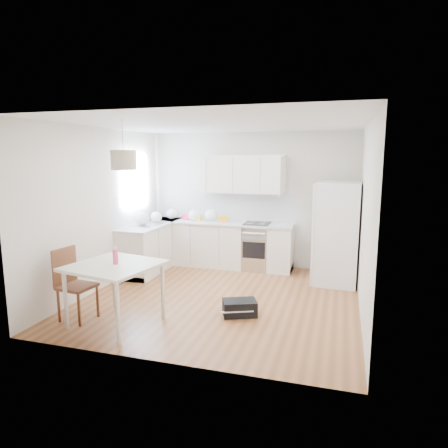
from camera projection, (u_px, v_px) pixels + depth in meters
name	position (u px, v px, depth m)	size (l,w,h in m)	color
floor	(221.00, 298.00, 6.35)	(4.20, 4.20, 0.00)	brown
ceiling	(221.00, 124.00, 5.90)	(4.20, 4.20, 0.00)	white
wall_back	(251.00, 200.00, 8.11)	(4.20, 4.20, 0.00)	silver
wall_left	(102.00, 209.00, 6.71)	(4.20, 4.20, 0.00)	silver
wall_right	(365.00, 220.00, 5.53)	(4.20, 4.20, 0.00)	silver
window_glassblock	(135.00, 181.00, 7.73)	(0.02, 1.00, 1.00)	#BFE0F9
cabinets_back	(219.00, 245.00, 8.15)	(3.00, 0.60, 0.88)	silver
cabinets_left	(152.00, 247.00, 7.92)	(0.60, 1.80, 0.88)	silver
counter_back	(218.00, 223.00, 8.07)	(3.02, 0.64, 0.04)	silver
counter_left	(151.00, 225.00, 7.84)	(0.64, 1.82, 0.04)	silver
backsplash_back	(223.00, 206.00, 8.29)	(3.00, 0.01, 0.58)	white
backsplash_left	(137.00, 208.00, 7.87)	(0.01, 1.80, 0.58)	white
upper_cabinets	(242.00, 174.00, 7.91)	(1.70, 0.32, 0.75)	silver
range_oven	(257.00, 247.00, 7.92)	(0.50, 0.61, 0.88)	silver
sink	(150.00, 224.00, 7.79)	(0.50, 0.80, 0.16)	silver
refrigerator	(338.00, 233.00, 7.01)	(0.86, 0.89, 1.79)	white
dining_table	(115.00, 271.00, 5.25)	(1.24, 1.24, 0.83)	beige
dining_chair	(77.00, 285.00, 5.44)	(0.42, 0.42, 1.00)	#462215
drink_bottle	(115.00, 255.00, 5.22)	(0.07, 0.07, 0.23)	#E43F6C
gym_bag	(240.00, 308.00, 5.65)	(0.47, 0.31, 0.22)	black
pendant_lamp	(124.00, 160.00, 5.10)	(0.33, 0.33, 0.25)	#B8A88E
grocery_bag_a	(172.00, 214.00, 8.38)	(0.23, 0.19, 0.21)	white
grocery_bag_b	(194.00, 215.00, 8.21)	(0.24, 0.20, 0.22)	white
grocery_bag_c	(211.00, 215.00, 8.18)	(0.26, 0.22, 0.23)	white
grocery_bag_d	(156.00, 217.00, 7.99)	(0.23, 0.20, 0.21)	white
grocery_bag_e	(142.00, 218.00, 7.65)	(0.29, 0.25, 0.26)	white
snack_orange	(223.00, 219.00, 8.03)	(0.18, 0.11, 0.12)	orange
snack_yellow	(198.00, 218.00, 8.21)	(0.17, 0.11, 0.12)	yellow
snack_red	(187.00, 217.00, 8.31)	(0.16, 0.10, 0.11)	red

